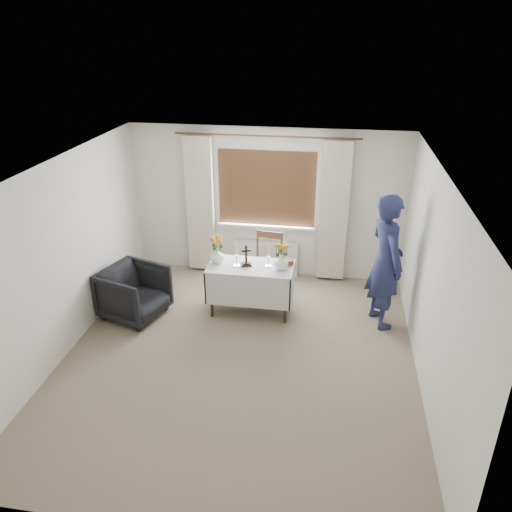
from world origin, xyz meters
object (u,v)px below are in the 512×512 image
(flower_vase_left, at_px, (217,256))
(person, at_px, (386,262))
(wooden_chair, at_px, (266,265))
(armchair, at_px, (134,293))
(wooden_cross, at_px, (246,256))
(altar_table, at_px, (251,289))
(flower_vase_right, at_px, (281,262))

(flower_vase_left, bearing_deg, person, -0.57)
(wooden_chair, xyz_separation_m, armchair, (-1.81, -0.97, -0.12))
(armchair, distance_m, flower_vase_left, 1.33)
(wooden_chair, relative_size, flower_vase_left, 4.60)
(wooden_chair, bearing_deg, person, -10.88)
(wooden_cross, bearing_deg, altar_table, -13.36)
(altar_table, height_order, flower_vase_left, flower_vase_left)
(wooden_cross, distance_m, flower_vase_right, 0.51)
(wooden_cross, bearing_deg, person, -19.37)
(wooden_chair, height_order, flower_vase_right, wooden_chair)
(flower_vase_right, bearing_deg, wooden_chair, 115.74)
(wooden_chair, bearing_deg, wooden_cross, -101.92)
(person, xyz_separation_m, flower_vase_right, (-1.44, -0.05, -0.10))
(flower_vase_left, bearing_deg, armchair, -159.95)
(wooden_chair, bearing_deg, flower_vase_left, -132.25)
(armchair, distance_m, flower_vase_right, 2.19)
(altar_table, relative_size, flower_vase_right, 5.71)
(wooden_cross, xyz_separation_m, flower_vase_left, (-0.44, 0.04, -0.05))
(altar_table, relative_size, person, 0.64)
(altar_table, bearing_deg, armchair, -166.92)
(wooden_chair, xyz_separation_m, wooden_cross, (-0.21, -0.60, 0.42))
(wooden_chair, relative_size, armchair, 1.20)
(armchair, height_order, flower_vase_right, flower_vase_right)
(wooden_chair, bearing_deg, armchair, -144.29)
(person, bearing_deg, armchair, 74.78)
(wooden_chair, xyz_separation_m, flower_vase_left, (-0.65, -0.55, 0.37))
(flower_vase_right, bearing_deg, wooden_cross, 176.60)
(wooden_chair, distance_m, flower_vase_left, 0.93)
(altar_table, height_order, flower_vase_right, flower_vase_right)
(wooden_cross, relative_size, flower_vase_left, 1.48)
(wooden_cross, distance_m, flower_vase_left, 0.45)
(armchair, relative_size, wooden_cross, 2.60)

